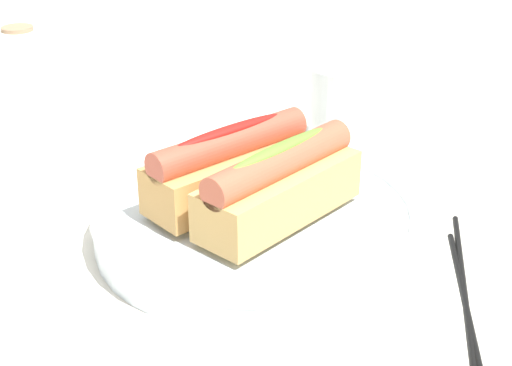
# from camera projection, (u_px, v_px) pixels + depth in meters

# --- Properties ---
(ground_plane) EXTENTS (2.40, 2.40, 0.00)m
(ground_plane) POSITION_uv_depth(u_px,v_px,m) (257.00, 238.00, 0.65)
(ground_plane) COLOR silver
(serving_bowl) EXTENTS (0.27, 0.27, 0.03)m
(serving_bowl) POSITION_uv_depth(u_px,v_px,m) (256.00, 221.00, 0.64)
(serving_bowl) COLOR silver
(serving_bowl) RESTS_ON ground_plane
(hotdog_front) EXTENTS (0.16, 0.08, 0.06)m
(hotdog_front) POSITION_uv_depth(u_px,v_px,m) (280.00, 185.00, 0.61)
(hotdog_front) COLOR tan
(hotdog_front) RESTS_ON serving_bowl
(hotdog_back) EXTENTS (0.16, 0.09, 0.06)m
(hotdog_back) POSITION_uv_depth(u_px,v_px,m) (234.00, 164.00, 0.64)
(hotdog_back) COLOR tan
(hotdog_back) RESTS_ON serving_bowl
(water_glass) EXTENTS (0.07, 0.07, 0.09)m
(water_glass) POSITION_uv_depth(u_px,v_px,m) (341.00, 111.00, 0.80)
(water_glass) COLOR white
(water_glass) RESTS_ON ground_plane
(paper_towel_roll) EXTENTS (0.11, 0.11, 0.13)m
(paper_towel_roll) POSITION_uv_depth(u_px,v_px,m) (26.00, 94.00, 0.78)
(paper_towel_roll) COLOR white
(paper_towel_roll) RESTS_ON ground_plane
(chopstick_near) EXTENTS (0.21, 0.08, 0.01)m
(chopstick_near) POSITION_uv_depth(u_px,v_px,m) (464.00, 284.00, 0.58)
(chopstick_near) COLOR black
(chopstick_near) RESTS_ON ground_plane
(chopstick_far) EXTENTS (0.20, 0.10, 0.01)m
(chopstick_far) POSITION_uv_depth(u_px,v_px,m) (468.00, 309.00, 0.56)
(chopstick_far) COLOR black
(chopstick_far) RESTS_ON ground_plane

